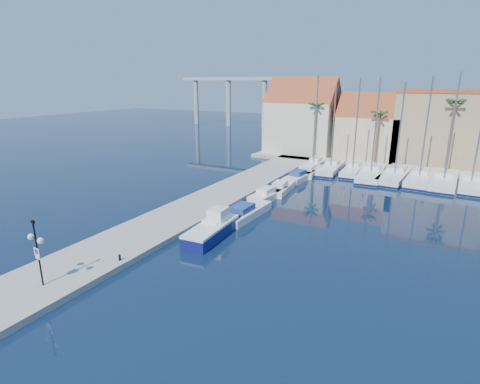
# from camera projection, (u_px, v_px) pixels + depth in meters

# --- Properties ---
(ground) EXTENTS (260.00, 260.00, 0.00)m
(ground) POSITION_uv_depth(u_px,v_px,m) (209.00, 277.00, 26.13)
(ground) COLOR black
(ground) RESTS_ON ground
(quay_west) EXTENTS (6.00, 77.00, 0.50)m
(quay_west) POSITION_uv_depth(u_px,v_px,m) (207.00, 202.00, 41.56)
(quay_west) COLOR gray
(quay_west) RESTS_ON ground
(shore_north) EXTENTS (54.00, 16.00, 0.50)m
(shore_north) POSITION_uv_depth(u_px,v_px,m) (418.00, 163.00, 61.96)
(shore_north) COLOR gray
(shore_north) RESTS_ON ground
(lamp_post) EXTENTS (1.51, 0.51, 4.47)m
(lamp_post) POSITION_uv_depth(u_px,v_px,m) (36.00, 243.00, 23.28)
(lamp_post) COLOR black
(lamp_post) RESTS_ON quay_west
(bollard) EXTENTS (0.18, 0.18, 0.45)m
(bollard) POSITION_uv_depth(u_px,v_px,m) (120.00, 258.00, 27.39)
(bollard) COLOR black
(bollard) RESTS_ON quay_west
(fishing_boat) EXTENTS (2.61, 6.72, 2.31)m
(fishing_boat) POSITION_uv_depth(u_px,v_px,m) (212.00, 229.00, 32.65)
(fishing_boat) COLOR navy
(fishing_boat) RESTS_ON ground
(motorboat_west_0) EXTENTS (2.28, 6.97, 1.40)m
(motorboat_west_0) POSITION_uv_depth(u_px,v_px,m) (220.00, 225.00, 34.32)
(motorboat_west_0) COLOR white
(motorboat_west_0) RESTS_ON ground
(motorboat_west_1) EXTENTS (2.57, 7.23, 1.40)m
(motorboat_west_1) POSITION_uv_depth(u_px,v_px,m) (245.00, 212.00, 37.62)
(motorboat_west_1) COLOR white
(motorboat_west_1) RESTS_ON ground
(motorboat_west_2) EXTENTS (2.59, 6.55, 1.40)m
(motorboat_west_2) POSITION_uv_depth(u_px,v_px,m) (268.00, 194.00, 43.69)
(motorboat_west_2) COLOR white
(motorboat_west_2) RESTS_ON ground
(motorboat_west_3) EXTENTS (2.57, 6.40, 1.40)m
(motorboat_west_3) POSITION_uv_depth(u_px,v_px,m) (281.00, 188.00, 46.23)
(motorboat_west_3) COLOR white
(motorboat_west_3) RESTS_ON ground
(motorboat_west_4) EXTENTS (2.62, 6.85, 1.40)m
(motorboat_west_4) POSITION_uv_depth(u_px,v_px,m) (299.00, 176.00, 51.90)
(motorboat_west_4) COLOR white
(motorboat_west_4) RESTS_ON ground
(motorboat_west_5) EXTENTS (2.82, 6.99, 1.40)m
(motorboat_west_5) POSITION_uv_depth(u_px,v_px,m) (309.00, 171.00, 55.11)
(motorboat_west_5) COLOR white
(motorboat_west_5) RESTS_ON ground
(sailboat_0) EXTENTS (2.42, 8.16, 14.02)m
(sailboat_0) POSITION_uv_depth(u_px,v_px,m) (314.00, 164.00, 58.86)
(sailboat_0) COLOR white
(sailboat_0) RESTS_ON ground
(sailboat_1) EXTENTS (3.06, 9.84, 12.76)m
(sailboat_1) POSITION_uv_depth(u_px,v_px,m) (331.00, 168.00, 56.73)
(sailboat_1) COLOR white
(sailboat_1) RESTS_ON ground
(sailboat_2) EXTENTS (2.57, 8.87, 13.56)m
(sailboat_2) POSITION_uv_depth(u_px,v_px,m) (353.00, 169.00, 55.41)
(sailboat_2) COLOR white
(sailboat_2) RESTS_ON ground
(sailboat_3) EXTENTS (3.65, 11.66, 13.76)m
(sailboat_3) POSITION_uv_depth(u_px,v_px,m) (371.00, 173.00, 53.49)
(sailboat_3) COLOR white
(sailboat_3) RESTS_ON ground
(sailboat_4) EXTENTS (4.11, 12.11, 13.08)m
(sailboat_4) POSITION_uv_depth(u_px,v_px,m) (395.00, 175.00, 52.50)
(sailboat_4) COLOR white
(sailboat_4) RESTS_ON ground
(sailboat_5) EXTENTS (3.44, 10.94, 13.78)m
(sailboat_5) POSITION_uv_depth(u_px,v_px,m) (420.00, 177.00, 50.87)
(sailboat_5) COLOR white
(sailboat_5) RESTS_ON ground
(sailboat_6) EXTENTS (3.66, 11.86, 14.32)m
(sailboat_6) POSITION_uv_depth(u_px,v_px,m) (444.00, 180.00, 49.65)
(sailboat_6) COLOR white
(sailboat_6) RESTS_ON ground
(sailboat_7) EXTENTS (3.22, 10.56, 12.19)m
(sailboat_7) POSITION_uv_depth(u_px,v_px,m) (471.00, 183.00, 48.11)
(sailboat_7) COLOR white
(sailboat_7) RESTS_ON ground
(building_0) EXTENTS (12.30, 9.00, 13.50)m
(building_0) POSITION_uv_depth(u_px,v_px,m) (303.00, 119.00, 68.49)
(building_0) COLOR beige
(building_0) RESTS_ON shore_north
(building_1) EXTENTS (10.30, 8.00, 11.00)m
(building_1) POSITION_uv_depth(u_px,v_px,m) (370.00, 130.00, 63.35)
(building_1) COLOR tan
(building_1) RESTS_ON shore_north
(building_2) EXTENTS (14.20, 10.20, 11.50)m
(building_2) POSITION_uv_depth(u_px,v_px,m) (444.00, 127.00, 58.89)
(building_2) COLOR tan
(building_2) RESTS_ON shore_north
(palm_0) EXTENTS (2.60, 2.60, 10.15)m
(palm_0) POSITION_uv_depth(u_px,v_px,m) (316.00, 107.00, 61.72)
(palm_0) COLOR brown
(palm_0) RESTS_ON shore_north
(palm_1) EXTENTS (2.60, 2.60, 9.15)m
(palm_1) POSITION_uv_depth(u_px,v_px,m) (379.00, 115.00, 57.41)
(palm_1) COLOR brown
(palm_1) RESTS_ON shore_north
(palm_2) EXTENTS (2.60, 2.60, 11.15)m
(palm_2) POSITION_uv_depth(u_px,v_px,m) (455.00, 105.00, 52.31)
(palm_2) COLOR brown
(palm_2) RESTS_ON shore_north
(viaduct) EXTENTS (48.00, 2.20, 14.45)m
(viaduct) POSITION_uv_depth(u_px,v_px,m) (249.00, 92.00, 110.24)
(viaduct) COLOR #9E9E99
(viaduct) RESTS_ON ground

